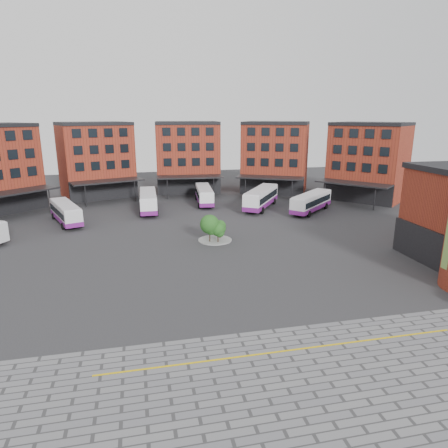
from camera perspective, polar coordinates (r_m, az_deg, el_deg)
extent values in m
plane|color=#28282B|center=(40.95, -0.80, -7.53)|extent=(160.00, 160.00, 0.00)
cube|color=slate|center=(23.82, 16.74, -27.29)|extent=(50.00, 22.00, 0.02)
cube|color=gold|center=(29.50, 8.96, -17.43)|extent=(26.00, 0.15, 0.02)
cube|color=black|center=(74.58, -28.24, 2.74)|extent=(10.00, 9.07, 4.00)
cube|color=black|center=(73.40, -28.88, 8.21)|extent=(8.60, 7.77, 8.00)
cube|color=black|center=(72.15, -27.60, 4.08)|extent=(12.61, 11.97, 0.25)
cylinder|color=black|center=(73.08, -23.61, 3.06)|extent=(0.20, 0.20, 4.00)
cube|color=maroon|center=(84.25, -17.79, 8.54)|extent=(15.55, 13.69, 14.00)
cube|color=black|center=(80.28, -16.66, 4.71)|extent=(12.45, 4.71, 4.00)
cube|color=black|center=(83.79, -18.21, 13.49)|extent=(15.65, 13.97, 0.60)
cube|color=black|center=(79.16, -17.02, 9.81)|extent=(10.87, 3.87, 8.00)
cube|color=black|center=(77.71, -16.31, 5.90)|extent=(13.72, 8.39, 0.25)
cylinder|color=black|center=(75.28, -19.17, 3.83)|extent=(0.20, 0.20, 4.00)
cylinder|color=black|center=(77.64, -12.61, 4.64)|extent=(0.20, 0.20, 4.00)
cube|color=maroon|center=(86.99, -5.24, 9.39)|extent=(13.67, 10.88, 14.00)
cube|color=black|center=(82.87, -4.96, 5.61)|extent=(13.00, 1.41, 4.00)
cube|color=black|center=(86.55, -5.36, 14.20)|extent=(13.69, 11.18, 0.60)
cube|color=black|center=(81.77, -5.07, 10.56)|extent=(11.42, 0.95, 8.00)
cube|color=black|center=(80.24, -4.89, 6.74)|extent=(13.28, 5.30, 0.25)
cylinder|color=black|center=(78.64, -8.09, 4.99)|extent=(0.20, 0.20, 4.00)
cylinder|color=black|center=(79.19, -1.47, 5.21)|extent=(0.20, 0.20, 4.00)
cube|color=maroon|center=(86.31, 7.34, 9.28)|extent=(16.12, 14.81, 14.00)
cube|color=black|center=(82.22, 6.77, 5.48)|extent=(11.81, 6.35, 4.00)
cube|color=black|center=(85.86, 7.51, 14.13)|extent=(16.26, 15.08, 0.60)
cube|color=black|center=(81.12, 6.91, 10.47)|extent=(10.26, 5.33, 8.00)
cube|color=black|center=(79.61, 6.58, 6.62)|extent=(13.58, 9.82, 0.25)
cylinder|color=black|center=(78.95, 3.06, 5.16)|extent=(0.20, 0.20, 4.00)
cylinder|color=black|center=(77.67, 9.67, 4.79)|extent=(0.20, 0.20, 4.00)
cube|color=maroon|center=(82.22, 19.90, 8.21)|extent=(16.02, 16.39, 14.00)
cube|color=black|center=(78.38, 18.45, 4.32)|extent=(8.74, 10.28, 4.00)
cube|color=black|center=(81.76, 20.37, 13.28)|extent=(16.25, 16.58, 0.60)
cube|color=black|center=(77.24, 18.86, 9.54)|extent=(7.47, 8.86, 8.00)
cube|color=black|center=(75.86, 17.98, 5.55)|extent=(11.73, 12.79, 0.25)
cylinder|color=black|center=(76.18, 14.18, 4.34)|extent=(0.20, 0.20, 4.00)
cylinder|color=black|center=(73.13, 20.70, 3.37)|extent=(0.20, 0.20, 4.00)
cube|color=black|center=(48.40, 27.39, -3.15)|extent=(0.40, 12.00, 4.00)
cylinder|color=gray|center=(52.35, -1.30, -2.30)|extent=(4.40, 4.40, 0.12)
cylinder|color=#332114|center=(51.40, -2.05, -1.70)|extent=(0.14, 0.14, 1.72)
sphere|color=#214316|center=(50.97, -2.06, -0.04)|extent=(2.48, 2.48, 2.48)
sphere|color=#214316|center=(51.00, -1.81, -0.63)|extent=(1.73, 1.73, 1.73)
cylinder|color=#332114|center=(52.89, -0.58, -1.46)|extent=(0.14, 0.14, 1.26)
sphere|color=#214316|center=(52.58, -0.58, -0.28)|extent=(1.57, 1.57, 1.57)
sphere|color=#214316|center=(52.58, -0.33, -0.71)|extent=(1.10, 1.10, 1.10)
cylinder|color=#332114|center=(51.28, -0.87, -2.01)|extent=(0.14, 0.14, 1.26)
sphere|color=#214316|center=(50.95, -0.87, -0.78)|extent=(1.76, 1.76, 1.76)
sphere|color=#214316|center=(50.95, -0.61, -1.23)|extent=(1.23, 1.23, 1.23)
cube|color=silver|center=(64.91, -21.69, 1.63)|extent=(6.14, 11.05, 2.42)
cube|color=black|center=(64.88, -21.71, 1.78)|extent=(5.89, 10.26, 0.94)
cube|color=silver|center=(64.65, -21.80, 2.72)|extent=(5.90, 10.61, 0.12)
cube|color=black|center=(70.00, -22.61, 2.66)|extent=(2.01, 0.85, 1.09)
cube|color=#6F1A77|center=(65.11, -21.62, 0.89)|extent=(6.19, 11.10, 0.69)
cylinder|color=black|center=(68.33, -23.20, 1.03)|extent=(0.63, 1.03, 0.99)
cylinder|color=black|center=(68.75, -21.18, 1.32)|extent=(0.63, 1.03, 0.99)
cylinder|color=black|center=(61.66, -22.03, -0.29)|extent=(0.63, 1.03, 0.99)
cylinder|color=black|center=(62.13, -19.80, 0.04)|extent=(0.63, 1.03, 0.99)
cube|color=white|center=(69.15, -10.77, 3.35)|extent=(2.87, 11.68, 2.59)
cube|color=black|center=(69.11, -10.78, 3.50)|extent=(2.91, 10.75, 1.00)
cube|color=silver|center=(68.89, -10.83, 4.45)|extent=(2.76, 11.22, 0.13)
cube|color=black|center=(74.71, -10.85, 4.41)|extent=(2.25, 0.16, 1.16)
cube|color=#6F1A77|center=(69.34, -10.74, 2.60)|extent=(2.91, 11.73, 0.74)
cylinder|color=black|center=(73.08, -11.80, 2.85)|extent=(0.34, 1.06, 1.06)
cylinder|color=black|center=(73.09, -9.73, 2.96)|extent=(0.34, 1.06, 1.06)
cylinder|color=black|center=(65.82, -11.82, 1.48)|extent=(0.34, 1.06, 1.06)
cylinder|color=black|center=(65.83, -9.52, 1.60)|extent=(0.34, 1.06, 1.06)
cube|color=white|center=(73.76, -2.84, 4.27)|extent=(3.39, 11.20, 2.46)
cube|color=black|center=(73.72, -2.84, 4.40)|extent=(3.38, 10.33, 0.95)
cube|color=silver|center=(73.52, -2.86, 5.24)|extent=(3.26, 10.75, 0.12)
cube|color=black|center=(79.02, -3.19, 5.17)|extent=(2.13, 0.29, 1.10)
cube|color=#6F1A77|center=(73.93, -2.83, 3.60)|extent=(3.44, 11.24, 0.70)
cylinder|color=black|center=(77.37, -3.99, 3.80)|extent=(0.38, 1.02, 1.00)
cylinder|color=black|center=(77.57, -2.13, 3.86)|extent=(0.38, 1.02, 1.00)
cylinder|color=black|center=(70.48, -3.60, 2.67)|extent=(0.38, 1.02, 1.00)
cylinder|color=black|center=(70.70, -1.57, 2.73)|extent=(0.38, 1.02, 1.00)
cube|color=white|center=(70.36, 5.32, 3.85)|extent=(9.18, 11.82, 2.75)
cube|color=black|center=(70.32, 5.32, 4.01)|extent=(8.68, 11.04, 1.07)
cube|color=silver|center=(70.09, 5.35, 5.00)|extent=(8.81, 11.35, 0.13)
cube|color=black|center=(76.06, 6.60, 4.88)|extent=(2.05, 1.42, 1.23)
cube|color=#6F1A77|center=(70.56, 5.30, 3.07)|extent=(9.23, 11.88, 0.79)
cylinder|color=black|center=(74.75, 5.10, 3.42)|extent=(0.90, 1.12, 1.12)
cylinder|color=black|center=(74.03, 7.19, 3.24)|extent=(0.90, 1.12, 1.12)
cylinder|color=black|center=(67.37, 3.21, 2.14)|extent=(0.90, 1.12, 1.12)
cylinder|color=black|center=(66.58, 5.50, 1.93)|extent=(0.90, 1.12, 1.12)
cube|color=silver|center=(68.90, 12.36, 3.17)|extent=(10.07, 9.53, 2.52)
cube|color=black|center=(68.86, 12.36, 3.32)|extent=(9.45, 8.96, 0.98)
cube|color=silver|center=(68.64, 12.42, 4.24)|extent=(9.67, 9.15, 0.12)
cube|color=black|center=(73.91, 14.07, 4.06)|extent=(1.56, 1.69, 1.13)
cube|color=#6F1A77|center=(69.09, 12.31, 2.44)|extent=(10.13, 9.58, 0.72)
cylinder|color=black|center=(72.92, 12.49, 2.77)|extent=(0.97, 0.92, 1.03)
cylinder|color=black|center=(72.00, 14.37, 2.50)|extent=(0.97, 0.92, 1.03)
cylinder|color=black|center=(66.45, 10.05, 1.69)|extent=(0.97, 0.92, 1.03)
cylinder|color=black|center=(65.45, 12.07, 1.38)|extent=(0.97, 0.92, 1.03)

